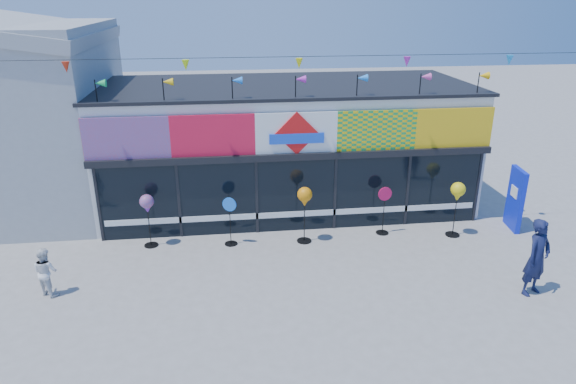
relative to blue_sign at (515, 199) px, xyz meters
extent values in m
plane|color=gray|center=(-6.73, -2.72, -0.97)|extent=(80.00, 80.00, 0.00)
cube|color=white|center=(-6.73, 3.28, 1.03)|extent=(12.00, 5.00, 4.00)
cube|color=black|center=(-6.73, 0.72, 0.18)|extent=(11.60, 0.12, 2.30)
cube|color=black|center=(-6.73, 0.68, 1.43)|extent=(12.00, 0.30, 0.20)
cube|color=white|center=(-6.73, 0.69, -0.42)|extent=(11.40, 0.10, 0.18)
cube|color=black|center=(-6.73, 3.28, 3.08)|extent=(12.20, 5.20, 0.10)
cube|color=black|center=(-12.53, 0.71, 0.18)|extent=(0.08, 0.14, 2.30)
cube|color=black|center=(-10.23, 0.71, 0.18)|extent=(0.08, 0.14, 2.30)
cube|color=black|center=(-7.93, 0.71, 0.18)|extent=(0.08, 0.14, 2.30)
cube|color=black|center=(-5.53, 0.71, 0.18)|extent=(0.08, 0.14, 2.30)
cube|color=black|center=(-3.23, 0.71, 0.18)|extent=(0.08, 0.14, 2.30)
cube|color=black|center=(-0.93, 0.71, 0.18)|extent=(0.08, 0.14, 2.30)
cube|color=red|center=(-11.53, 0.70, 2.13)|extent=(2.40, 0.08, 1.20)
cube|color=red|center=(-9.13, 0.70, 2.13)|extent=(2.40, 0.08, 1.20)
cube|color=white|center=(-6.73, 0.70, 2.13)|extent=(2.40, 0.08, 1.20)
cube|color=yellow|center=(-4.33, 0.70, 2.13)|extent=(2.40, 0.08, 1.20)
cube|color=yellow|center=(-1.93, 0.70, 2.13)|extent=(2.40, 0.08, 1.20)
cube|color=red|center=(-6.73, 0.64, 2.13)|extent=(1.27, 0.06, 1.27)
cube|color=blue|center=(-6.73, 0.62, 1.98)|extent=(1.60, 0.05, 0.30)
cube|color=#D7476C|center=(-10.84, 0.76, -0.02)|extent=(0.78, 0.03, 0.78)
cube|color=#E7AF0C|center=(-9.66, 0.76, 0.21)|extent=(0.92, 0.03, 0.92)
cube|color=#BBE112|center=(-8.49, 0.76, 0.58)|extent=(0.78, 0.03, 0.78)
cube|color=#ED3A0C|center=(-7.31, 0.76, -0.03)|extent=(0.92, 0.03, 0.92)
cube|color=orange|center=(-6.14, 0.76, 0.35)|extent=(0.78, 0.03, 0.78)
cube|color=#B829C1|center=(-4.96, 0.76, 0.51)|extent=(0.92, 0.03, 0.92)
cube|color=#AEDE12|center=(-3.79, 0.76, -0.04)|extent=(0.78, 0.03, 0.78)
cube|color=purple|center=(-2.61, 0.76, 0.32)|extent=(0.92, 0.03, 0.92)
cylinder|color=black|center=(-12.23, 0.93, 3.38)|extent=(0.03, 0.03, 0.70)
cone|color=green|center=(-12.09, 0.93, 3.63)|extent=(0.30, 0.22, 0.22)
cylinder|color=black|center=(-10.43, 0.93, 3.38)|extent=(0.03, 0.03, 0.70)
cone|color=yellow|center=(-10.29, 0.93, 3.63)|extent=(0.30, 0.22, 0.22)
cylinder|color=black|center=(-8.53, 0.93, 3.38)|extent=(0.03, 0.03, 0.70)
cone|color=blue|center=(-8.39, 0.93, 3.63)|extent=(0.30, 0.22, 0.22)
cylinder|color=black|center=(-6.73, 0.93, 3.38)|extent=(0.03, 0.03, 0.70)
cone|color=#B927B9|center=(-6.59, 0.93, 3.63)|extent=(0.30, 0.22, 0.22)
cylinder|color=black|center=(-4.93, 0.93, 3.38)|extent=(0.03, 0.03, 0.70)
cone|color=#1B7DEB|center=(-4.79, 0.93, 3.63)|extent=(0.30, 0.22, 0.22)
cylinder|color=black|center=(-3.03, 0.93, 3.38)|extent=(0.03, 0.03, 0.70)
cone|color=#D3469E|center=(-2.89, 0.93, 3.63)|extent=(0.30, 0.22, 0.22)
cylinder|color=black|center=(-1.23, 0.93, 3.38)|extent=(0.03, 0.03, 0.70)
cone|color=#F4B10C|center=(-1.09, 0.93, 3.63)|extent=(0.30, 0.22, 0.22)
cylinder|color=black|center=(-6.73, 0.28, 4.33)|extent=(16.00, 0.01, 0.01)
cone|color=red|center=(-12.73, 0.28, 4.15)|extent=(0.20, 0.20, 0.28)
cone|color=#C2F014|center=(-9.73, 0.28, 4.15)|extent=(0.20, 0.20, 0.28)
cone|color=yellow|center=(-6.73, 0.28, 4.15)|extent=(0.20, 0.20, 0.28)
cone|color=#BC28B2|center=(-3.73, 0.28, 4.15)|extent=(0.20, 0.20, 0.28)
cone|color=#1A94E3|center=(-0.73, 0.28, 4.15)|extent=(0.20, 0.20, 0.28)
cube|color=#0D20CA|center=(0.00, 0.00, 0.00)|extent=(0.28, 0.98, 1.94)
cube|color=white|center=(-0.08, 0.00, 0.24)|extent=(0.10, 0.44, 0.34)
cylinder|color=black|center=(-11.07, 0.16, -0.96)|extent=(0.40, 0.40, 0.03)
cylinder|color=black|center=(-11.07, 0.16, -0.29)|extent=(0.02, 0.02, 1.31)
sphere|color=purple|center=(-11.07, 0.16, 0.42)|extent=(0.40, 0.40, 0.40)
cone|color=purple|center=(-11.07, 0.16, 0.17)|extent=(0.20, 0.20, 0.18)
cylinder|color=black|center=(-8.75, -0.04, -0.96)|extent=(0.37, 0.37, 0.03)
cylinder|color=black|center=(-8.75, -0.04, -0.34)|extent=(0.02, 0.02, 1.22)
cylinder|color=blue|center=(-8.75, -0.04, 0.29)|extent=(0.40, 0.19, 0.41)
cylinder|color=black|center=(-6.59, -0.13, -0.96)|extent=(0.43, 0.43, 0.03)
cylinder|color=black|center=(-6.59, -0.13, -0.24)|extent=(0.03, 0.03, 1.41)
sphere|color=orange|center=(-6.59, -0.13, 0.52)|extent=(0.43, 0.43, 0.43)
cone|color=orange|center=(-6.59, -0.13, 0.25)|extent=(0.22, 0.22, 0.20)
cylinder|color=black|center=(-4.13, 0.12, -0.96)|extent=(0.38, 0.38, 0.03)
cylinder|color=black|center=(-4.13, 0.12, -0.32)|extent=(0.02, 0.02, 1.25)
cylinder|color=#C51247|center=(-4.13, 0.12, 0.32)|extent=(0.42, 0.07, 0.42)
cylinder|color=black|center=(-2.04, -0.28, -0.96)|extent=(0.43, 0.43, 0.03)
cylinder|color=black|center=(-2.04, -0.28, -0.24)|extent=(0.03, 0.03, 1.40)
sphere|color=yellow|center=(-2.04, -0.28, 0.52)|extent=(0.43, 0.43, 0.43)
cone|color=yellow|center=(-2.04, -0.28, 0.25)|extent=(0.22, 0.22, 0.19)
imported|color=#13183C|center=(-1.51, -3.60, 0.00)|extent=(0.84, 0.72, 1.95)
imported|color=white|center=(-13.23, -2.16, -0.36)|extent=(0.69, 0.62, 1.23)
camera|label=1|loc=(-8.79, -13.64, 5.88)|focal=32.00mm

